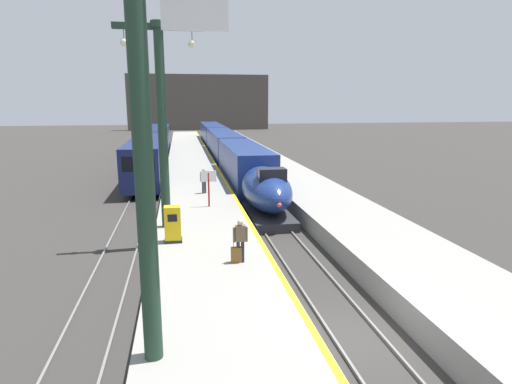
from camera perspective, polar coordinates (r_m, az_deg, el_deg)
name	(u,v)px	position (r m, az deg, el deg)	size (l,w,h in m)	color
ground_plane	(357,339)	(14.07, 13.37, -18.53)	(260.00, 260.00, 0.00)	#33302D
platform_left	(194,181)	(36.41, -8.24, 1.47)	(4.80, 110.00, 1.05)	gray
platform_right	(287,178)	(37.52, 4.22, 1.87)	(4.80, 110.00, 1.05)	gray
platform_left_safety_stripe	(221,174)	(36.45, -4.68, 2.41)	(0.20, 107.80, 0.01)	yellow
rail_main_left	(230,179)	(39.42, -3.56, 1.68)	(0.08, 110.00, 0.12)	slate
rail_main_right	(246,179)	(39.62, -1.40, 1.75)	(0.08, 110.00, 0.12)	slate
rail_secondary_left	(139,182)	(39.36, -15.36, 1.26)	(0.08, 110.00, 0.12)	slate
rail_secondary_right	(156,182)	(39.25, -13.18, 1.34)	(0.08, 110.00, 0.12)	slate
highspeed_train_main	(225,147)	(49.99, -4.17, 6.03)	(2.92, 57.31, 3.60)	navy
regional_train_adjacent	(153,147)	(49.40, -13.55, 5.87)	(2.85, 36.60, 3.80)	#141E4C
station_column_near	(143,112)	(9.54, -14.83, 10.34)	(4.00, 0.68, 9.52)	#1E3828
station_column_mid	(162,108)	(20.68, -12.51, 10.88)	(4.00, 0.68, 9.57)	#1E3828
passenger_near_edge	(240,238)	(16.21, -2.11, -6.10)	(0.57, 0.22, 1.69)	#23232D
passenger_mid_platform	(204,179)	(28.70, -6.99, 1.77)	(0.52, 0.37, 1.69)	#23232D
rolling_suitcase	(236,255)	(16.45, -2.66, -8.36)	(0.40, 0.22, 0.98)	brown
ticket_machine_yellow	(173,225)	(18.98, -11.06, -4.41)	(0.76, 0.62, 1.60)	yellow
departure_info_board	(209,181)	(24.90, -6.36, 1.44)	(0.90, 0.10, 2.12)	maroon
terminus_back_wall	(199,102)	(113.17, -7.62, 11.79)	(36.00, 2.00, 14.00)	#4C4742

